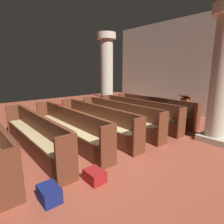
{
  "coord_description": "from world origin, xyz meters",
  "views": [
    {
      "loc": [
        4.22,
        -2.61,
        2.13
      ],
      "look_at": [
        -0.49,
        1.34,
        0.75
      ],
      "focal_mm": 30.45,
      "sensor_mm": 36.0,
      "label": 1
    }
  ],
  "objects_px": {
    "hymn_book": "(59,105)",
    "pillar_aisle_side": "(223,74)",
    "pillar_far_side": "(107,72)",
    "pew_row_4": "(68,126)",
    "pew_row_0": "(153,108)",
    "pew_row_2": "(118,116)",
    "pew_row_5": "(34,133)",
    "kneeler_box_red": "(95,176)",
    "pew_row_1": "(137,112)",
    "pew_row_3": "(96,120)",
    "lectern": "(185,109)",
    "kneeler_box_navy": "(49,194)"
  },
  "relations": [
    {
      "from": "hymn_book",
      "to": "pillar_aisle_side",
      "type": "bearing_deg",
      "value": 41.82
    },
    {
      "from": "pillar_far_side",
      "to": "hymn_book",
      "type": "bearing_deg",
      "value": -62.73
    },
    {
      "from": "pew_row_4",
      "to": "hymn_book",
      "type": "bearing_deg",
      "value": 168.75
    },
    {
      "from": "pew_row_0",
      "to": "pew_row_2",
      "type": "bearing_deg",
      "value": -90.0
    },
    {
      "from": "pew_row_5",
      "to": "kneeler_box_red",
      "type": "distance_m",
      "value": 2.23
    },
    {
      "from": "pew_row_1",
      "to": "kneeler_box_red",
      "type": "bearing_deg",
      "value": -58.58
    },
    {
      "from": "pew_row_1",
      "to": "pillar_far_side",
      "type": "relative_size",
      "value": 1.0
    },
    {
      "from": "pew_row_3",
      "to": "lectern",
      "type": "xyz_separation_m",
      "value": [
        0.79,
        4.1,
        -0.06
      ]
    },
    {
      "from": "pew_row_3",
      "to": "lectern",
      "type": "relative_size",
      "value": 3.57
    },
    {
      "from": "lectern",
      "to": "kneeler_box_red",
      "type": "height_order",
      "value": "lectern"
    },
    {
      "from": "pew_row_2",
      "to": "pillar_aisle_side",
      "type": "relative_size",
      "value": 1.0
    },
    {
      "from": "pew_row_0",
      "to": "pew_row_4",
      "type": "height_order",
      "value": "same"
    },
    {
      "from": "pew_row_0",
      "to": "pew_row_5",
      "type": "relative_size",
      "value": 1.0
    },
    {
      "from": "pew_row_2",
      "to": "pew_row_5",
      "type": "height_order",
      "value": "same"
    },
    {
      "from": "pew_row_1",
      "to": "pew_row_0",
      "type": "bearing_deg",
      "value": 90.0
    },
    {
      "from": "pew_row_3",
      "to": "pillar_far_side",
      "type": "bearing_deg",
      "value": 136.06
    },
    {
      "from": "pew_row_0",
      "to": "pew_row_3",
      "type": "height_order",
      "value": "same"
    },
    {
      "from": "pillar_far_side",
      "to": "pew_row_1",
      "type": "bearing_deg",
      "value": -12.94
    },
    {
      "from": "pillar_far_side",
      "to": "hymn_book",
      "type": "distance_m",
      "value": 3.94
    },
    {
      "from": "pew_row_3",
      "to": "pew_row_4",
      "type": "height_order",
      "value": "same"
    },
    {
      "from": "pillar_far_side",
      "to": "kneeler_box_navy",
      "type": "xyz_separation_m",
      "value": [
        4.83,
        -5.04,
        -1.87
      ]
    },
    {
      "from": "pew_row_1",
      "to": "lectern",
      "type": "xyz_separation_m",
      "value": [
        0.79,
        2.13,
        -0.06
      ]
    },
    {
      "from": "pillar_far_side",
      "to": "kneeler_box_red",
      "type": "height_order",
      "value": "pillar_far_side"
    },
    {
      "from": "kneeler_box_red",
      "to": "pew_row_1",
      "type": "bearing_deg",
      "value": 121.42
    },
    {
      "from": "pew_row_4",
      "to": "pillar_aisle_side",
      "type": "distance_m",
      "value": 4.67
    },
    {
      "from": "pew_row_2",
      "to": "pew_row_4",
      "type": "xyz_separation_m",
      "value": [
        0.0,
        -1.97,
        0.0
      ]
    },
    {
      "from": "pew_row_1",
      "to": "pew_row_2",
      "type": "bearing_deg",
      "value": -90.0
    },
    {
      "from": "hymn_book",
      "to": "pew_row_5",
      "type": "bearing_deg",
      "value": -51.29
    },
    {
      "from": "pew_row_1",
      "to": "pillar_aisle_side",
      "type": "xyz_separation_m",
      "value": [
        2.74,
        0.52,
        1.48
      ]
    },
    {
      "from": "kneeler_box_red",
      "to": "kneeler_box_navy",
      "type": "distance_m",
      "value": 0.9
    },
    {
      "from": "pew_row_5",
      "to": "hymn_book",
      "type": "distance_m",
      "value": 1.58
    },
    {
      "from": "pew_row_3",
      "to": "pillar_far_side",
      "type": "xyz_separation_m",
      "value": [
        -2.69,
        2.59,
        1.48
      ]
    },
    {
      "from": "pew_row_2",
      "to": "pew_row_0",
      "type": "bearing_deg",
      "value": 90.0
    },
    {
      "from": "pew_row_2",
      "to": "pew_row_4",
      "type": "relative_size",
      "value": 1.0
    },
    {
      "from": "pew_row_2",
      "to": "lectern",
      "type": "bearing_deg",
      "value": 75.72
    },
    {
      "from": "pew_row_5",
      "to": "lectern",
      "type": "height_order",
      "value": "lectern"
    },
    {
      "from": "pew_row_1",
      "to": "pew_row_5",
      "type": "distance_m",
      "value": 3.94
    },
    {
      "from": "hymn_book",
      "to": "kneeler_box_red",
      "type": "relative_size",
      "value": 0.54
    },
    {
      "from": "pew_row_1",
      "to": "pew_row_4",
      "type": "bearing_deg",
      "value": -90.0
    },
    {
      "from": "pew_row_3",
      "to": "pew_row_5",
      "type": "relative_size",
      "value": 1.0
    },
    {
      "from": "pew_row_4",
      "to": "pew_row_2",
      "type": "bearing_deg",
      "value": 90.0
    },
    {
      "from": "pew_row_4",
      "to": "kneeler_box_red",
      "type": "height_order",
      "value": "pew_row_4"
    },
    {
      "from": "kneeler_box_navy",
      "to": "pew_row_0",
      "type": "bearing_deg",
      "value": 111.59
    },
    {
      "from": "pew_row_4",
      "to": "lectern",
      "type": "distance_m",
      "value": 5.15
    },
    {
      "from": "pillar_aisle_side",
      "to": "lectern",
      "type": "height_order",
      "value": "pillar_aisle_side"
    },
    {
      "from": "lectern",
      "to": "pillar_aisle_side",
      "type": "bearing_deg",
      "value": -39.65
    },
    {
      "from": "hymn_book",
      "to": "kneeler_box_navy",
      "type": "xyz_separation_m",
      "value": [
        3.08,
        -1.65,
        -0.86
      ]
    },
    {
      "from": "pew_row_0",
      "to": "hymn_book",
      "type": "bearing_deg",
      "value": -104.05
    },
    {
      "from": "pew_row_4",
      "to": "pew_row_5",
      "type": "height_order",
      "value": "same"
    },
    {
      "from": "pew_row_2",
      "to": "kneeler_box_red",
      "type": "height_order",
      "value": "pew_row_2"
    }
  ]
}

